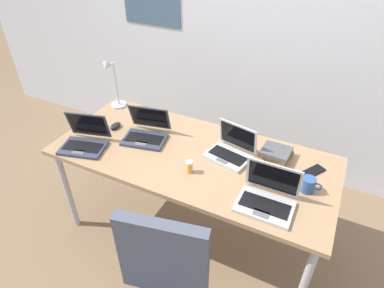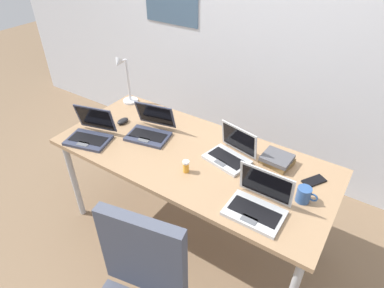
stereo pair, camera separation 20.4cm
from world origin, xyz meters
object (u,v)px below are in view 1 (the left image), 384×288
(desk_lamp, at_px, (113,85))
(laptop_near_mouse, at_px, (231,150))
(laptop_back_left, at_px, (85,141))
(laptop_far_corner, at_px, (146,133))
(coffee_mug, at_px, (308,185))
(cell_phone, at_px, (314,171))
(laptop_center, at_px, (267,197))
(pill_bottle, at_px, (190,167))
(book_stack, at_px, (276,153))
(computer_mouse, at_px, (115,126))

(desk_lamp, distance_m, laptop_near_mouse, 1.05)
(laptop_back_left, bearing_deg, laptop_far_corner, 39.94)
(desk_lamp, xyz_separation_m, coffee_mug, (1.52, -0.29, -0.15))
(cell_phone, bearing_deg, laptop_far_corner, -140.47)
(laptop_center, distance_m, laptop_back_left, 1.21)
(laptop_center, bearing_deg, laptop_far_corner, 165.18)
(pill_bottle, distance_m, book_stack, 0.56)
(computer_mouse, relative_size, coffee_mug, 0.85)
(computer_mouse, bearing_deg, desk_lamp, 128.98)
(laptop_back_left, relative_size, book_stack, 1.68)
(laptop_near_mouse, relative_size, pill_bottle, 3.87)
(book_stack, bearing_deg, pill_bottle, -138.94)
(desk_lamp, relative_size, computer_mouse, 4.17)
(pill_bottle, relative_size, coffee_mug, 0.70)
(cell_phone, xyz_separation_m, book_stack, (-0.24, 0.04, 0.03))
(desk_lamp, bearing_deg, laptop_center, -19.94)
(cell_phone, bearing_deg, laptop_back_left, -131.91)
(laptop_far_corner, relative_size, laptop_center, 1.11)
(laptop_back_left, bearing_deg, cell_phone, 15.96)
(coffee_mug, bearing_deg, laptop_far_corner, 177.75)
(laptop_center, bearing_deg, coffee_mug, 48.03)
(laptop_near_mouse, relative_size, computer_mouse, 3.19)
(computer_mouse, bearing_deg, book_stack, 12.09)
(desk_lamp, relative_size, book_stack, 2.02)
(laptop_back_left, bearing_deg, laptop_center, 0.89)
(pill_bottle, bearing_deg, cell_phone, 26.49)
(laptop_near_mouse, distance_m, computer_mouse, 0.85)
(laptop_near_mouse, xyz_separation_m, book_stack, (0.26, 0.11, -0.01))
(desk_lamp, xyz_separation_m, laptop_near_mouse, (1.03, -0.18, -0.16))
(desk_lamp, height_order, coffee_mug, desk_lamp)
(laptop_far_corner, relative_size, computer_mouse, 3.41)
(laptop_far_corner, relative_size, cell_phone, 2.41)
(laptop_near_mouse, bearing_deg, laptop_far_corner, -173.59)
(laptop_center, bearing_deg, laptop_near_mouse, 136.26)
(laptop_far_corner, xyz_separation_m, laptop_center, (0.91, -0.24, 0.00))
(laptop_center, height_order, computer_mouse, laptop_center)
(computer_mouse, distance_m, book_stack, 1.13)
(desk_lamp, distance_m, laptop_back_left, 0.55)
(book_stack, distance_m, coffee_mug, 0.32)
(desk_lamp, relative_size, laptop_near_mouse, 1.31)
(laptop_center, relative_size, computer_mouse, 3.06)
(laptop_near_mouse, relative_size, laptop_back_left, 0.91)
(laptop_far_corner, distance_m, cell_phone, 1.10)
(desk_lamp, bearing_deg, coffee_mug, -10.82)
(laptop_far_corner, relative_size, pill_bottle, 4.15)
(computer_mouse, height_order, book_stack, book_stack)
(laptop_center, relative_size, laptop_back_left, 0.88)
(laptop_far_corner, xyz_separation_m, computer_mouse, (-0.27, 0.01, -0.03))
(laptop_near_mouse, distance_m, coffee_mug, 0.51)
(laptop_far_corner, bearing_deg, laptop_center, -14.82)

